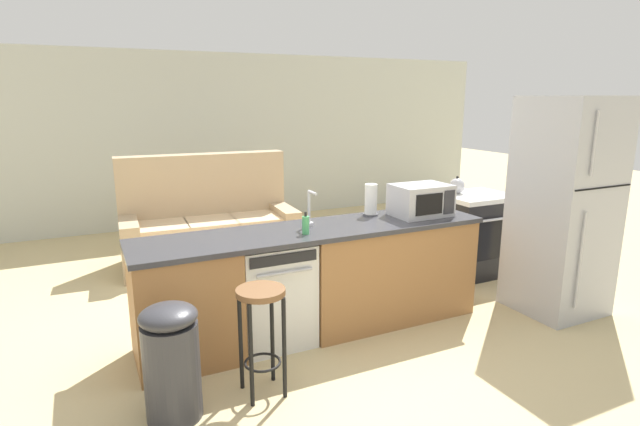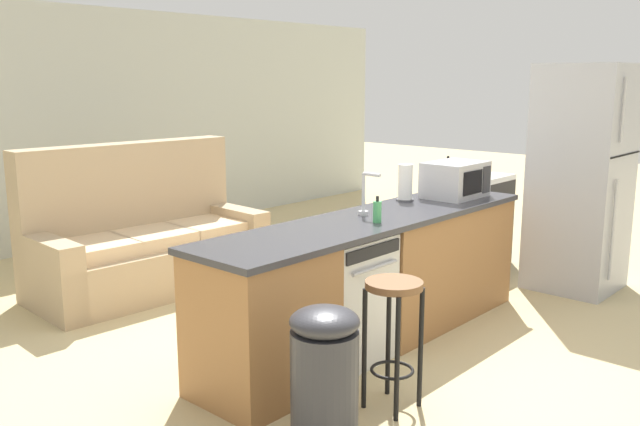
# 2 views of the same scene
# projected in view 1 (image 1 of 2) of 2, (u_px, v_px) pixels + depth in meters

# --- Properties ---
(ground_plane) EXTENTS (24.00, 24.00, 0.00)m
(ground_plane) POSITION_uv_depth(u_px,v_px,m) (300.00, 333.00, 4.19)
(ground_plane) COLOR tan
(wall_back) EXTENTS (10.00, 0.06, 2.60)m
(wall_back) POSITION_uv_depth(u_px,v_px,m) (209.00, 139.00, 7.71)
(wall_back) COLOR beige
(wall_back) RESTS_ON ground_plane
(kitchen_counter) EXTENTS (2.94, 0.66, 0.90)m
(kitchen_counter) POSITION_uv_depth(u_px,v_px,m) (326.00, 282.00, 4.19)
(kitchen_counter) COLOR #9E6B3D
(kitchen_counter) RESTS_ON ground_plane
(dishwasher) EXTENTS (0.58, 0.61, 0.84)m
(dishwasher) POSITION_uv_depth(u_px,v_px,m) (271.00, 291.00, 3.99)
(dishwasher) COLOR silver
(dishwasher) RESTS_ON ground_plane
(stove_range) EXTENTS (0.76, 0.68, 0.90)m
(stove_range) POSITION_uv_depth(u_px,v_px,m) (474.00, 234.00, 5.56)
(stove_range) COLOR black
(stove_range) RESTS_ON ground_plane
(refrigerator) EXTENTS (0.72, 0.73, 1.95)m
(refrigerator) POSITION_uv_depth(u_px,v_px,m) (564.00, 207.00, 4.48)
(refrigerator) COLOR #A8AAB2
(refrigerator) RESTS_ON ground_plane
(microwave) EXTENTS (0.50, 0.37, 0.28)m
(microwave) POSITION_uv_depth(u_px,v_px,m) (421.00, 200.00, 4.45)
(microwave) COLOR #B7B7BC
(microwave) RESTS_ON kitchen_counter
(sink_faucet) EXTENTS (0.07, 0.18, 0.30)m
(sink_faucet) POSITION_uv_depth(u_px,v_px,m) (310.00, 211.00, 4.07)
(sink_faucet) COLOR silver
(sink_faucet) RESTS_ON kitchen_counter
(paper_towel_roll) EXTENTS (0.14, 0.14, 0.28)m
(paper_towel_roll) POSITION_uv_depth(u_px,v_px,m) (371.00, 200.00, 4.46)
(paper_towel_roll) COLOR #4C4C51
(paper_towel_roll) RESTS_ON kitchen_counter
(soap_bottle) EXTENTS (0.06, 0.06, 0.18)m
(soap_bottle) POSITION_uv_depth(u_px,v_px,m) (306.00, 225.00, 3.86)
(soap_bottle) COLOR #4CB266
(soap_bottle) RESTS_ON kitchen_counter
(kettle) EXTENTS (0.21, 0.17, 0.19)m
(kettle) POSITION_uv_depth(u_px,v_px,m) (457.00, 186.00, 5.48)
(kettle) COLOR #B2B2B7
(kettle) RESTS_ON stove_range
(bar_stool) EXTENTS (0.32, 0.32, 0.74)m
(bar_stool) POSITION_uv_depth(u_px,v_px,m) (261.00, 318.00, 3.23)
(bar_stool) COLOR brown
(bar_stool) RESTS_ON ground_plane
(trash_bin) EXTENTS (0.35, 0.35, 0.74)m
(trash_bin) POSITION_uv_depth(u_px,v_px,m) (171.00, 361.00, 3.02)
(trash_bin) COLOR #333338
(trash_bin) RESTS_ON ground_plane
(couch) EXTENTS (2.04, 1.00, 1.27)m
(couch) POSITION_uv_depth(u_px,v_px,m) (208.00, 228.00, 6.02)
(couch) COLOR tan
(couch) RESTS_ON ground_plane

